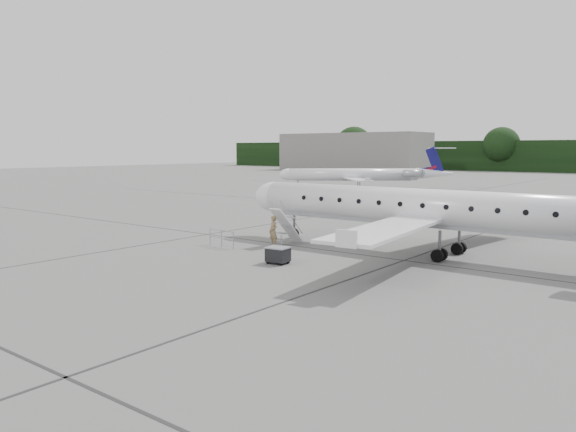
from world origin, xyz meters
The scene contains 8 objects.
ground centered at (0.00, 0.00, 0.00)m, with size 320.00×320.00×0.00m, color slate.
terminal_building centered at (-70.00, 110.00, 5.00)m, with size 40.00×14.00×10.00m, color slate.
main_regional_jet centered at (-2.88, 7.80, 3.65)m, with size 28.49×20.51×7.30m, color silver, non-canonical shape.
airstair centered at (-11.41, 5.72, 1.14)m, with size 0.85×2.20×2.29m, color silver, non-canonical shape.
passenger centered at (-11.42, 4.47, 0.94)m, with size 0.69×0.45×1.89m, color olive.
safety_railing centered at (-13.94, 2.65, 0.50)m, with size 2.20×0.08×1.00m, color #989BA0, non-canonical shape.
baggage_cart centered at (-8.15, 0.87, 0.46)m, with size 1.07×0.87×0.93m, color black, non-canonical shape.
bg_regional_left centered at (-32.21, 47.70, 3.06)m, with size 23.32×16.79×6.12m, color silver, non-canonical shape.
Camera 1 is at (9.54, -21.06, 5.83)m, focal length 35.00 mm.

